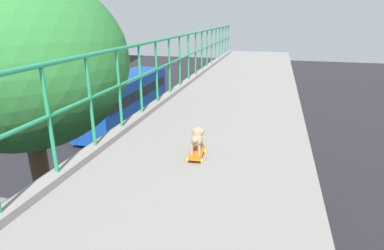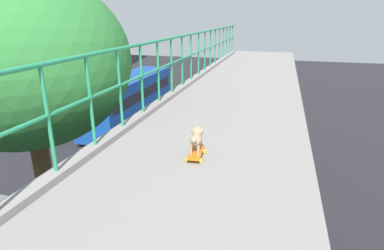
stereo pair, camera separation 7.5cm
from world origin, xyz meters
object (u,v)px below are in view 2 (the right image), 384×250
car_blue_fifth (100,186)px  small_dog (196,137)px  city_bus (130,98)px  toy_skateboard (196,153)px

car_blue_fifth → small_dog: size_ratio=11.03×
city_bus → toy_skateboard: 19.91m
city_bus → car_blue_fifth: bearing=-71.4°
city_bus → toy_skateboard: (9.61, -16.95, 4.10)m
toy_skateboard → small_dog: bearing=95.0°
small_dog → city_bus: bearing=119.6°
toy_skateboard → small_dog: 0.21m
car_blue_fifth → small_dog: small_dog is taller
toy_skateboard → small_dog: size_ratio=1.28×
car_blue_fifth → small_dog: (6.26, -6.99, 5.64)m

